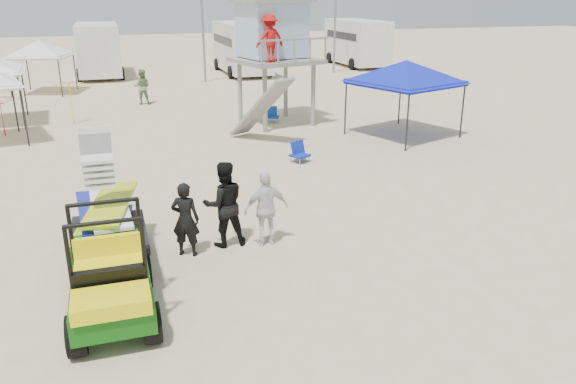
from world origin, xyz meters
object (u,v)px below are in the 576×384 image
object	(u,v)px
man_left	(185,219)
utility_cart	(108,271)
canopy_blue	(406,64)
lifeguard_tower	(273,35)
surf_trailer	(106,214)

from	to	relation	value
man_left	utility_cart	bearing A→B (deg)	77.08
utility_cart	canopy_blue	world-z (taller)	canopy_blue
man_left	lifeguard_tower	size ratio (longest dim) A/B	0.33
surf_trailer	lifeguard_tower	world-z (taller)	lifeguard_tower
canopy_blue	man_left	bearing A→B (deg)	-139.94
utility_cart	man_left	size ratio (longest dim) A/B	1.58
surf_trailer	lifeguard_tower	size ratio (longest dim) A/B	0.57
man_left	canopy_blue	world-z (taller)	canopy_blue
canopy_blue	utility_cart	bearing A→B (deg)	-137.65
lifeguard_tower	canopy_blue	distance (m)	5.44
utility_cart	surf_trailer	size ratio (longest dim) A/B	0.92
surf_trailer	man_left	size ratio (longest dim) A/B	1.72
man_left	canopy_blue	distance (m)	12.14
surf_trailer	lifeguard_tower	xyz separation A→B (m)	(6.72, 11.02, 2.57)
lifeguard_tower	canopy_blue	world-z (taller)	lifeguard_tower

